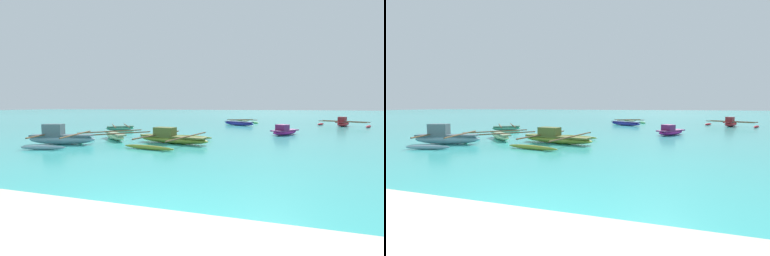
# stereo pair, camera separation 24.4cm
# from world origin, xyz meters

# --- Properties ---
(ground_plane) EXTENTS (240.00, 240.00, 0.00)m
(ground_plane) POSITION_xyz_m (0.00, 0.00, 0.00)
(ground_plane) COLOR #38ADA8
(moored_boat_0) EXTENTS (3.80, 3.15, 0.44)m
(moored_boat_0) POSITION_xyz_m (-0.76, 25.92, 0.20)
(moored_boat_0) COLOR #78D57D
(moored_boat_0) RESTS_ON ground_plane
(moored_boat_1) EXTENTS (3.42, 3.98, 1.04)m
(moored_boat_1) POSITION_xyz_m (-8.10, 7.45, 0.34)
(moored_boat_1) COLOR #7299A8
(moored_boat_1) RESTS_ON ground_plane
(moored_boat_2) EXTENTS (3.30, 2.29, 0.40)m
(moored_boat_2) POSITION_xyz_m (-0.79, 22.89, 0.23)
(moored_boat_2) COLOR #322FA2
(moored_boat_2) RESTS_ON ground_plane
(moored_boat_3) EXTENTS (3.92, 4.50, 0.42)m
(moored_boat_3) POSITION_xyz_m (-9.24, 14.77, 0.20)
(moored_boat_3) COLOR #5EB893
(moored_boat_3) RESTS_ON ground_plane
(moored_boat_4) EXTENTS (4.09, 4.97, 0.83)m
(moored_boat_4) POSITION_xyz_m (-2.76, 9.45, 0.27)
(moored_boat_4) COLOR olive
(moored_boat_4) RESTS_ON ground_plane
(moored_boat_5) EXTENTS (2.07, 2.41, 0.72)m
(moored_boat_5) POSITION_xyz_m (3.16, 15.31, 0.25)
(moored_boat_5) COLOR #A9228B
(moored_boat_5) RESTS_ON ground_plane
(moored_boat_6) EXTENTS (4.05, 4.29, 0.45)m
(moored_boat_6) POSITION_xyz_m (-6.50, 9.86, 0.21)
(moored_boat_6) COLOR #BEE7A4
(moored_boat_6) RESTS_ON ground_plane
(moored_boat_7) EXTENTS (4.53, 3.59, 0.92)m
(moored_boat_7) POSITION_xyz_m (8.99, 24.72, 0.31)
(moored_boat_7) COLOR red
(moored_boat_7) RESTS_ON ground_plane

